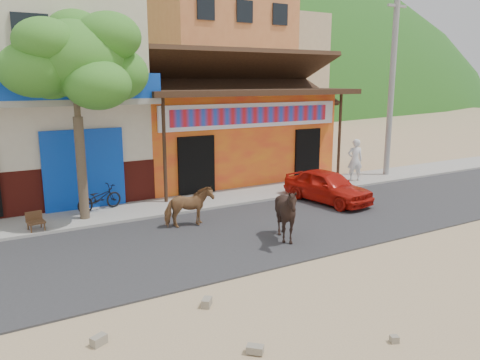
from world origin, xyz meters
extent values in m
plane|color=#9E825B|center=(0.00, 0.00, 0.00)|extent=(120.00, 120.00, 0.00)
cube|color=#28282B|center=(0.00, 2.50, 0.02)|extent=(60.00, 5.00, 0.04)
cube|color=gray|center=(0.00, 6.00, 0.06)|extent=(60.00, 2.00, 0.12)
cube|color=orange|center=(2.00, 10.00, 1.80)|extent=(8.00, 6.00, 3.60)
cube|color=beige|center=(-5.50, 10.00, 3.50)|extent=(7.00, 6.00, 7.00)
cube|color=#CC723F|center=(9.00, 24.00, 6.00)|extent=(9.00, 9.00, 12.00)
cube|color=tan|center=(18.00, 30.00, 5.00)|extent=(8.00, 8.00, 10.00)
ellipsoid|color=#194C14|center=(0.00, 70.00, 12.00)|extent=(100.00, 40.00, 24.00)
cylinder|color=gray|center=(8.20, 6.00, 4.12)|extent=(0.24, 0.24, 8.00)
imported|color=#906239|center=(-2.14, 3.73, 0.62)|extent=(1.40, 0.72, 1.15)
imported|color=black|center=(-0.47, 1.32, 0.78)|extent=(1.72, 1.64, 1.48)
imported|color=red|center=(3.08, 3.89, 0.60)|extent=(1.76, 3.42, 1.12)
imported|color=black|center=(-4.00, 6.43, 0.52)|extent=(1.60, 0.96, 0.80)
imported|color=white|center=(6.10, 5.76, 0.97)|extent=(0.73, 0.63, 1.70)
camera|label=1|loc=(-7.31, -8.07, 4.14)|focal=35.00mm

